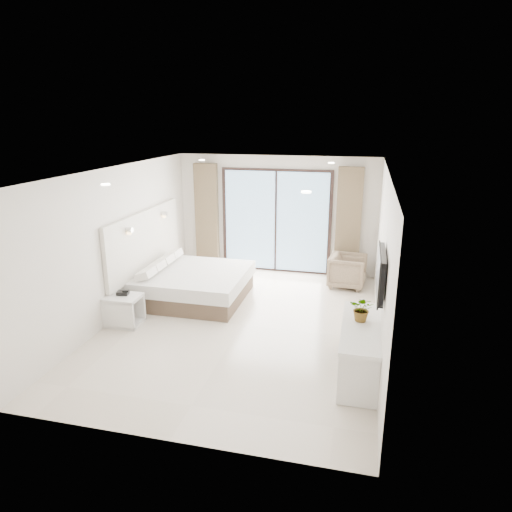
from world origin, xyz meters
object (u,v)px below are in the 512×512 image
object	(u,v)px
nightstand	(124,310)
armchair	(348,269)
bed	(193,284)
console_desk	(360,339)

from	to	relation	value
nightstand	armchair	size ratio (longest dim) A/B	0.78
bed	nightstand	bearing A→B (deg)	-117.28
nightstand	armchair	distance (m)	4.69
bed	armchair	xyz separation A→B (m)	(2.98, 1.43, 0.08)
nightstand	armchair	bearing A→B (deg)	36.76
console_desk	armchair	xyz separation A→B (m)	(-0.33, 3.59, -0.19)
console_desk	armchair	distance (m)	3.61
armchair	bed	bearing A→B (deg)	121.09
bed	console_desk	world-z (taller)	console_desk
bed	nightstand	xyz separation A→B (m)	(-0.73, -1.42, -0.03)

